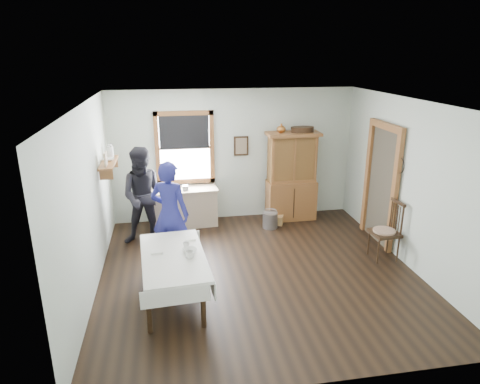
# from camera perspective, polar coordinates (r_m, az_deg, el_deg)

# --- Properties ---
(room) EXTENTS (5.01, 5.01, 2.70)m
(room) POSITION_cam_1_polar(r_m,az_deg,el_deg) (6.50, 2.58, -0.15)
(room) COLOR black
(room) RESTS_ON ground
(window) EXTENTS (1.18, 0.07, 1.48)m
(window) POSITION_cam_1_polar(r_m,az_deg,el_deg) (8.67, -7.39, 6.38)
(window) COLOR white
(window) RESTS_ON room
(doorway) EXTENTS (0.09, 1.14, 2.22)m
(doorway) POSITION_cam_1_polar(r_m,az_deg,el_deg) (8.16, 18.36, 1.41)
(doorway) COLOR #443D30
(doorway) RESTS_ON room
(wall_shelf) EXTENTS (0.24, 1.00, 0.44)m
(wall_shelf) POSITION_cam_1_polar(r_m,az_deg,el_deg) (7.85, -17.11, 3.99)
(wall_shelf) COLOR #95572E
(wall_shelf) RESTS_ON room
(framed_picture) EXTENTS (0.30, 0.04, 0.40)m
(framed_picture) POSITION_cam_1_polar(r_m,az_deg,el_deg) (8.81, 0.16, 6.16)
(framed_picture) COLOR #342112
(framed_picture) RESTS_ON room
(rug_beater) EXTENTS (0.01, 0.27, 0.27)m
(rug_beater) POSITION_cam_1_polar(r_m,az_deg,el_deg) (7.56, 20.64, 4.24)
(rug_beater) COLOR black
(rug_beater) RESTS_ON room
(work_counter) EXTENTS (1.40, 0.61, 0.78)m
(work_counter) POSITION_cam_1_polar(r_m,az_deg,el_deg) (8.73, -7.53, -2.05)
(work_counter) COLOR tan
(work_counter) RESTS_ON room
(china_hutch) EXTENTS (1.09, 0.52, 1.84)m
(china_hutch) POSITION_cam_1_polar(r_m,az_deg,el_deg) (8.94, 6.91, 2.06)
(china_hutch) COLOR #95572E
(china_hutch) RESTS_ON room
(dining_table) EXTENTS (1.02, 1.77, 0.68)m
(dining_table) POSITION_cam_1_polar(r_m,az_deg,el_deg) (6.28, -8.70, -11.14)
(dining_table) COLOR white
(dining_table) RESTS_ON room
(spindle_chair) EXTENTS (0.51, 0.51, 1.04)m
(spindle_chair) POSITION_cam_1_polar(r_m,az_deg,el_deg) (7.66, 18.75, -4.84)
(spindle_chair) COLOR #342112
(spindle_chair) RESTS_ON room
(pail) EXTENTS (0.38, 0.38, 0.32)m
(pail) POSITION_cam_1_polar(r_m,az_deg,el_deg) (8.65, 4.04, -3.75)
(pail) COLOR #919398
(pail) RESTS_ON room
(wicker_basket) EXTENTS (0.37, 0.32, 0.18)m
(wicker_basket) POSITION_cam_1_polar(r_m,az_deg,el_deg) (8.87, 4.73, -3.70)
(wicker_basket) COLOR tan
(wicker_basket) RESTS_ON room
(woman_blue) EXTENTS (0.71, 0.61, 1.64)m
(woman_blue) POSITION_cam_1_polar(r_m,az_deg,el_deg) (7.06, -9.30, -3.41)
(woman_blue) COLOR navy
(woman_blue) RESTS_ON room
(figure_dark) EXTENTS (0.85, 0.68, 1.68)m
(figure_dark) POSITION_cam_1_polar(r_m,az_deg,el_deg) (7.93, -12.50, -1.02)
(figure_dark) COLOR black
(figure_dark) RESTS_ON room
(table_cup_a) EXTENTS (0.13, 0.13, 0.10)m
(table_cup_a) POSITION_cam_1_polar(r_m,az_deg,el_deg) (6.00, -6.70, -8.28)
(table_cup_a) COLOR silver
(table_cup_a) RESTS_ON dining_table
(table_cup_b) EXTENTS (0.12, 0.12, 0.09)m
(table_cup_b) POSITION_cam_1_polar(r_m,az_deg,el_deg) (6.30, -7.17, -7.00)
(table_cup_b) COLOR silver
(table_cup_b) RESTS_ON dining_table
(table_bowl) EXTENTS (0.28, 0.28, 0.05)m
(table_bowl) POSITION_cam_1_polar(r_m,az_deg,el_deg) (6.18, -6.72, -7.71)
(table_bowl) COLOR silver
(table_bowl) RESTS_ON dining_table
(counter_book) EXTENTS (0.17, 0.23, 0.02)m
(counter_book) POSITION_cam_1_polar(r_m,az_deg,el_deg) (8.70, -9.32, 0.60)
(counter_book) COLOR #806C55
(counter_book) RESTS_ON work_counter
(counter_bowl) EXTENTS (0.27, 0.27, 0.07)m
(counter_bowl) POSITION_cam_1_polar(r_m,az_deg,el_deg) (8.64, -8.92, 0.65)
(counter_bowl) COLOR silver
(counter_bowl) RESTS_ON work_counter
(shelf_bowl) EXTENTS (0.22, 0.22, 0.05)m
(shelf_bowl) POSITION_cam_1_polar(r_m,az_deg,el_deg) (7.85, -17.11, 4.18)
(shelf_bowl) COLOR silver
(shelf_bowl) RESTS_ON wall_shelf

